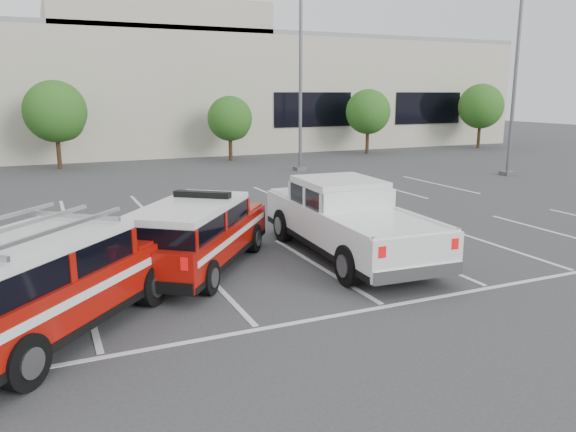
% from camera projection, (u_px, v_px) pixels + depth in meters
% --- Properties ---
extents(ground, '(120.00, 120.00, 0.00)m').
position_uv_depth(ground, '(320.00, 267.00, 13.68)').
color(ground, '#343437').
rests_on(ground, ground).
extents(stall_markings, '(23.00, 15.00, 0.01)m').
position_uv_depth(stall_markings, '(255.00, 227.00, 17.69)').
color(stall_markings, silver).
rests_on(stall_markings, ground).
extents(convention_building, '(60.00, 16.99, 13.20)m').
position_uv_depth(convention_building, '(124.00, 85.00, 41.17)').
color(convention_building, '#B6AF9A').
rests_on(convention_building, ground).
extents(tree_mid_left, '(3.37, 3.37, 4.85)m').
position_uv_depth(tree_mid_left, '(57.00, 114.00, 30.74)').
color(tree_mid_left, '#3F2B19').
rests_on(tree_mid_left, ground).
extents(tree_mid_right, '(2.77, 2.77, 3.99)m').
position_uv_depth(tree_mid_right, '(231.00, 120.00, 34.83)').
color(tree_mid_right, '#3F2B19').
rests_on(tree_mid_right, ground).
extents(tree_right, '(3.07, 3.07, 4.42)m').
position_uv_depth(tree_right, '(369.00, 113.00, 38.75)').
color(tree_right, '#3F2B19').
rests_on(tree_right, ground).
extents(tree_far_right, '(3.37, 3.37, 4.85)m').
position_uv_depth(tree_far_right, '(481.00, 108.00, 42.67)').
color(tree_far_right, '#3F2B19').
rests_on(tree_far_right, ground).
extents(light_pole_mid, '(0.90, 0.60, 10.24)m').
position_uv_depth(light_pole_mid, '(301.00, 73.00, 29.62)').
color(light_pole_mid, '#59595E').
rests_on(light_pole_mid, ground).
extents(light_pole_right, '(0.90, 0.60, 10.24)m').
position_uv_depth(light_pole_right, '(516.00, 72.00, 27.85)').
color(light_pole_right, '#59595E').
rests_on(light_pole_right, ground).
extents(fire_chief_suv, '(4.64, 5.30, 1.83)m').
position_uv_depth(fire_chief_suv, '(197.00, 239.00, 13.35)').
color(fire_chief_suv, '#930E07').
rests_on(fire_chief_suv, ground).
extents(white_pickup, '(2.51, 6.46, 1.95)m').
position_uv_depth(white_pickup, '(347.00, 226.00, 14.50)').
color(white_pickup, silver).
rests_on(white_pickup, ground).
extents(ladder_suv, '(5.11, 5.37, 2.10)m').
position_uv_depth(ladder_suv, '(45.00, 290.00, 9.65)').
color(ladder_suv, '#930E07').
rests_on(ladder_suv, ground).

